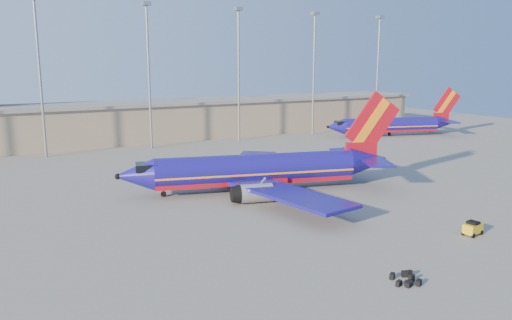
% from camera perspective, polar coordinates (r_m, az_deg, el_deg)
% --- Properties ---
extents(ground, '(220.00, 220.00, 0.00)m').
position_cam_1_polar(ground, '(64.96, 4.99, -4.25)').
color(ground, slate).
rests_on(ground, ground).
extents(terminal_building, '(122.00, 16.00, 8.50)m').
position_cam_1_polar(terminal_building, '(119.41, -6.76, 4.85)').
color(terminal_building, gray).
rests_on(terminal_building, ground).
extents(light_mast_row, '(101.60, 1.60, 28.65)m').
position_cam_1_polar(light_mast_row, '(105.72, -6.92, 11.23)').
color(light_mast_row, gray).
rests_on(light_mast_row, ground).
extents(aircraft_main, '(38.36, 36.40, 13.27)m').
position_cam_1_polar(aircraft_main, '(67.33, 0.68, -1.17)').
color(aircraft_main, navy).
rests_on(aircraft_main, ground).
extents(aircraft_second, '(32.88, 16.77, 11.45)m').
position_cam_1_polar(aircraft_second, '(122.47, 15.40, 3.89)').
color(aircraft_second, navy).
rests_on(aircraft_second, ground).
extents(baggage_tug, '(2.16, 1.49, 1.45)m').
position_cam_1_polar(baggage_tug, '(55.18, 23.53, -7.13)').
color(baggage_tug, gold).
rests_on(baggage_tug, ground).
extents(luggage_pile, '(2.54, 2.50, 0.55)m').
position_cam_1_polar(luggage_pile, '(42.32, 16.84, -12.95)').
color(luggage_pile, black).
rests_on(luggage_pile, ground).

